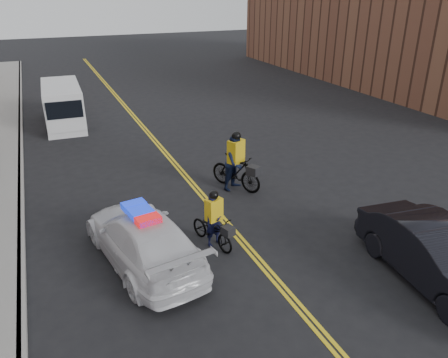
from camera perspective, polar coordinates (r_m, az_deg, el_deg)
name	(u,v)px	position (r m, az deg, el deg)	size (l,w,h in m)	color
ground	(246,246)	(12.84, 2.90, -8.76)	(120.00, 120.00, 0.00)	black
center_line_left	(166,156)	(19.56, -7.60, 3.04)	(0.10, 60.00, 0.01)	yellow
center_line_right	(169,155)	(19.60, -7.15, 3.11)	(0.10, 60.00, 0.01)	yellow
curb	(21,175)	(18.98, -25.00, 0.45)	(0.20, 60.00, 0.15)	gray
building_across	(403,5)	(38.56, 22.39, 20.26)	(12.00, 30.00, 11.00)	brown
police_cruiser	(143,238)	(12.02, -10.53, -7.63)	(2.79, 5.20, 1.59)	white
dark_sedan	(437,256)	(12.25, 26.06, -8.98)	(1.65, 4.72, 1.55)	black
cargo_van	(63,106)	(24.97, -20.26, 8.92)	(2.12, 5.18, 2.14)	silver
cyclist_near	(214,226)	(12.63, -1.28, -6.17)	(1.11, 1.86, 1.72)	black
cyclist_far	(236,167)	(15.95, 1.59, 1.64)	(1.57, 2.22, 2.21)	black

